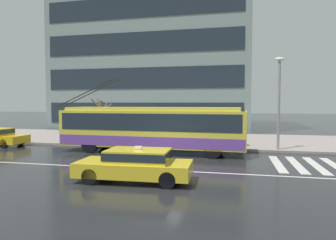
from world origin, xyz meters
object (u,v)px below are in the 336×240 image
(pedestrian_at_shelter, at_px, (171,121))
(pedestrian_walking_past, at_px, (234,122))
(pedestrian_approaching_curb, at_px, (107,129))
(street_lamp, at_px, (279,94))
(trolleybus, at_px, (152,128))
(street_tree_bare, at_px, (102,117))
(bus_shelter, at_px, (127,117))
(taxi_oncoming_near, at_px, (136,163))

(pedestrian_at_shelter, distance_m, pedestrian_walking_past, 4.49)
(pedestrian_approaching_curb, distance_m, pedestrian_walking_past, 9.43)
(pedestrian_at_shelter, xyz_separation_m, street_lamp, (7.22, -1.18, 1.86))
(trolleybus, bearing_deg, street_tree_bare, 145.14)
(street_lamp, distance_m, street_tree_bare, 12.91)
(street_tree_bare, bearing_deg, pedestrian_at_shelter, -2.50)
(trolleybus, relative_size, bus_shelter, 3.07)
(trolleybus, height_order, pedestrian_at_shelter, trolleybus)
(pedestrian_at_shelter, bearing_deg, trolleybus, -98.88)
(pedestrian_walking_past, xyz_separation_m, street_tree_bare, (-10.01, 0.34, 0.22))
(pedestrian_approaching_curb, bearing_deg, street_tree_bare, 147.28)
(trolleybus, xyz_separation_m, pedestrian_walking_past, (5.00, 3.15, 0.21))
(taxi_oncoming_near, xyz_separation_m, street_tree_bare, (-6.26, 10.31, 1.29))
(pedestrian_walking_past, bearing_deg, street_tree_bare, 178.08)
(taxi_oncoming_near, relative_size, pedestrian_at_shelter, 2.28)
(bus_shelter, relative_size, pedestrian_approaching_curb, 2.43)
(pedestrian_walking_past, height_order, street_tree_bare, street_tree_bare)
(trolleybus, xyz_separation_m, pedestrian_at_shelter, (0.51, 3.25, 0.21))
(taxi_oncoming_near, distance_m, bus_shelter, 11.10)
(trolleybus, distance_m, street_tree_bare, 6.12)
(pedestrian_walking_past, bearing_deg, street_lamp, -21.66)
(taxi_oncoming_near, distance_m, pedestrian_walking_past, 10.71)
(bus_shelter, distance_m, pedestrian_approaching_curb, 1.78)
(pedestrian_walking_past, relative_size, street_lamp, 0.34)
(trolleybus, distance_m, bus_shelter, 4.48)
(trolleybus, distance_m, taxi_oncoming_near, 6.99)
(taxi_oncoming_near, relative_size, bus_shelter, 1.14)
(pedestrian_approaching_curb, xyz_separation_m, pedestrian_walking_past, (9.41, 0.05, 0.65))
(pedestrian_walking_past, height_order, street_lamp, street_lamp)
(taxi_oncoming_near, bearing_deg, trolleybus, 100.37)
(trolleybus, relative_size, pedestrian_approaching_curb, 7.45)
(street_lamp, bearing_deg, pedestrian_at_shelter, 170.74)
(pedestrian_approaching_curb, height_order, street_tree_bare, street_tree_bare)
(bus_shelter, height_order, pedestrian_approaching_curb, bus_shelter)
(trolleybus, bearing_deg, taxi_oncoming_near, -79.63)
(pedestrian_at_shelter, relative_size, street_tree_bare, 0.60)
(pedestrian_walking_past, relative_size, street_tree_bare, 0.59)
(pedestrian_approaching_curb, bearing_deg, bus_shelter, 10.56)
(taxi_oncoming_near, bearing_deg, street_lamp, 53.95)
(street_tree_bare, bearing_deg, taxi_oncoming_near, -58.76)
(bus_shelter, bearing_deg, pedestrian_walking_past, -1.70)
(bus_shelter, xyz_separation_m, pedestrian_at_shelter, (3.41, -0.14, -0.25))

